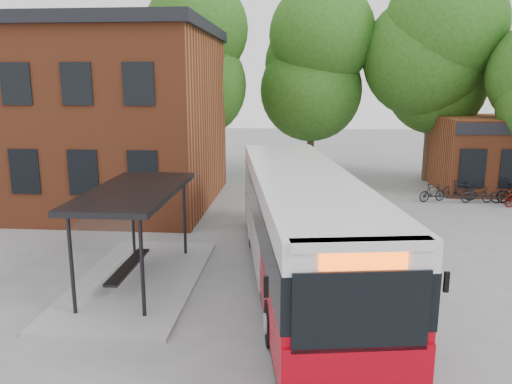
# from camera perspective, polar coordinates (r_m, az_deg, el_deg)

# --- Properties ---
(ground) EXTENTS (100.00, 100.00, 0.00)m
(ground) POSITION_cam_1_polar(r_m,az_deg,el_deg) (15.79, 3.89, -9.38)
(ground) COLOR slate
(station_building) EXTENTS (18.40, 10.40, 8.50)m
(station_building) POSITION_cam_1_polar(r_m,az_deg,el_deg) (27.12, -24.54, 7.93)
(station_building) COLOR brown
(station_building) RESTS_ON ground
(bus_shelter) EXTENTS (3.60, 7.00, 2.90)m
(bus_shelter) POSITION_cam_1_polar(r_m,az_deg,el_deg) (15.10, -13.50, -4.91)
(bus_shelter) COLOR black
(bus_shelter) RESTS_ON ground
(bike_rail) EXTENTS (5.20, 0.10, 0.38)m
(bike_rail) POSITION_cam_1_polar(r_m,az_deg,el_deg) (26.90, 24.43, -0.86)
(bike_rail) COLOR black
(bike_rail) RESTS_ON ground
(tree_0) EXTENTS (7.92, 7.92, 11.00)m
(tree_0) POSITION_cam_1_polar(r_m,az_deg,el_deg) (31.28, -6.75, 11.70)
(tree_0) COLOR #265717
(tree_0) RESTS_ON ground
(tree_1) EXTENTS (7.92, 7.92, 10.40)m
(tree_1) POSITION_cam_1_polar(r_m,az_deg,el_deg) (31.68, 6.39, 11.18)
(tree_1) COLOR #265717
(tree_1) RESTS_ON ground
(tree_2) EXTENTS (7.92, 7.92, 11.00)m
(tree_2) POSITION_cam_1_polar(r_m,az_deg,el_deg) (31.65, 19.47, 11.10)
(tree_2) COLOR #265717
(tree_2) RESTS_ON ground
(city_bus) EXTENTS (4.71, 13.35, 3.32)m
(city_bus) POSITION_cam_1_polar(r_m,az_deg,el_deg) (14.84, 5.16, -4.05)
(city_bus) COLOR #AF0311
(city_bus) RESTS_ON ground
(bicycle_1) EXTENTS (1.56, 0.97, 0.91)m
(bicycle_1) POSITION_cam_1_polar(r_m,az_deg,el_deg) (26.44, 19.51, -0.08)
(bicycle_1) COLOR black
(bicycle_1) RESTS_ON ground
(bicycle_3) EXTENTS (1.68, 1.09, 0.98)m
(bicycle_3) POSITION_cam_1_polar(r_m,az_deg,el_deg) (27.40, 22.24, 0.20)
(bicycle_3) COLOR black
(bicycle_3) RESTS_ON ground
(bicycle_4) EXTENTS (1.64, 0.72, 0.83)m
(bicycle_4) POSITION_cam_1_polar(r_m,az_deg,el_deg) (27.01, 23.93, -0.27)
(bicycle_4) COLOR black
(bicycle_4) RESTS_ON ground
(bicycle_6) EXTENTS (1.83, 1.23, 0.91)m
(bicycle_6) POSITION_cam_1_polar(r_m,az_deg,el_deg) (27.37, 26.99, -0.32)
(bicycle_6) COLOR black
(bicycle_6) RESTS_ON ground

